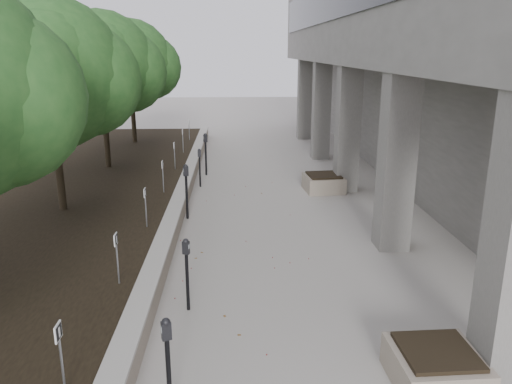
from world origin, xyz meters
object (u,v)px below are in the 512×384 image
object	(u,v)px
crabapple_tree_3	(52,106)
crabapple_tree_4	(102,90)
crabapple_tree_5	(131,81)
parking_meter_4	(200,168)
parking_meter_1	(168,368)
planter_front	(435,367)
parking_meter_3	(187,192)
parking_meter_5	(206,154)
planter_back	(324,182)
parking_meter_2	(187,275)

from	to	relation	value
crabapple_tree_3	crabapple_tree_4	bearing A→B (deg)	90.00
crabapple_tree_5	parking_meter_4	xyz separation A→B (m)	(3.39, -6.45, -2.47)
crabapple_tree_3	crabapple_tree_5	bearing A→B (deg)	90.00
crabapple_tree_3	crabapple_tree_5	size ratio (longest dim) A/B	1.00
crabapple_tree_3	crabapple_tree_5	world-z (taller)	same
parking_meter_1	parking_meter_4	distance (m)	11.01
parking_meter_4	crabapple_tree_3	bearing A→B (deg)	-139.92
planter_front	crabapple_tree_5	bearing A→B (deg)	113.20
crabapple_tree_3	parking_meter_3	bearing A→B (deg)	4.11
crabapple_tree_3	crabapple_tree_4	distance (m)	5.00
crabapple_tree_4	crabapple_tree_5	bearing A→B (deg)	90.00
crabapple_tree_5	parking_meter_4	size ratio (longest dim) A/B	4.15
crabapple_tree_5	planter_front	distance (m)	18.71
parking_meter_4	parking_meter_5	bearing A→B (deg)	79.58
parking_meter_1	planter_back	xyz separation A→B (m)	(3.75, 10.32, -0.41)
parking_meter_1	parking_meter_4	xyz separation A→B (m)	(-0.33, 11.01, -0.03)
crabapple_tree_4	parking_meter_5	world-z (taller)	crabapple_tree_4
parking_meter_4	planter_back	bearing A→B (deg)	-15.86
parking_meter_4	planter_front	xyz separation A→B (m)	(3.90, -10.55, -0.38)
parking_meter_2	parking_meter_4	world-z (taller)	parking_meter_2
parking_meter_1	parking_meter_5	size ratio (longest dim) A/B	0.88
planter_front	planter_back	world-z (taller)	planter_back
parking_meter_5	planter_front	size ratio (longest dim) A/B	1.34
parking_meter_1	planter_back	world-z (taller)	parking_meter_1
crabapple_tree_4	parking_meter_3	world-z (taller)	crabapple_tree_4
parking_meter_3	crabapple_tree_5	bearing A→B (deg)	87.39
planter_back	parking_meter_5	bearing A→B (deg)	149.64
crabapple_tree_3	planter_front	size ratio (longest dim) A/B	4.66
parking_meter_1	planter_front	distance (m)	3.63
crabapple_tree_4	planter_back	distance (m)	8.27
crabapple_tree_5	parking_meter_2	distance (m)	15.44
crabapple_tree_4	planter_front	world-z (taller)	crabapple_tree_4
parking_meter_1	planter_front	xyz separation A→B (m)	(3.57, 0.45, -0.42)
crabapple_tree_4	planter_front	size ratio (longest dim) A/B	4.66
parking_meter_1	parking_meter_2	xyz separation A→B (m)	(-0.01, 2.67, -0.01)
crabapple_tree_3	planter_front	bearing A→B (deg)	-43.85
parking_meter_3	parking_meter_4	size ratio (longest dim) A/B	1.17
parking_meter_3	planter_front	size ratio (longest dim) A/B	1.31
parking_meter_2	parking_meter_5	distance (m)	9.97
crabapple_tree_3	parking_meter_3	xyz separation A→B (m)	(3.25, 0.23, -2.35)
crabapple_tree_3	parking_meter_2	xyz separation A→B (m)	(3.71, -4.78, -2.44)
crabapple_tree_5	parking_meter_1	xyz separation A→B (m)	(3.72, -17.45, -2.43)
crabapple_tree_3	planter_back	bearing A→B (deg)	21.00
crabapple_tree_3	parking_meter_2	bearing A→B (deg)	-52.23
parking_meter_4	parking_meter_2	bearing A→B (deg)	-94.09
parking_meter_2	planter_front	xyz separation A→B (m)	(3.58, -2.22, -0.41)
crabapple_tree_4	parking_meter_4	distance (m)	4.43
crabapple_tree_5	planter_front	world-z (taller)	crabapple_tree_5
parking_meter_5	planter_back	bearing A→B (deg)	-52.26
parking_meter_3	planter_back	world-z (taller)	parking_meter_3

